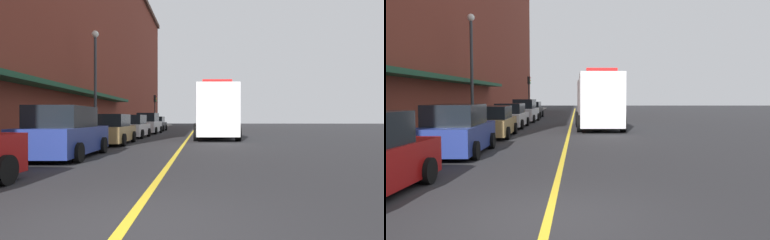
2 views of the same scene
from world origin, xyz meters
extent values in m
plane|color=#232326|center=(0.00, 25.00, 0.00)|extent=(112.00, 112.00, 0.00)
cube|color=gray|center=(-6.20, 25.00, 0.07)|extent=(2.40, 70.00, 0.15)
cube|color=gold|center=(0.00, 25.00, 0.00)|extent=(0.16, 70.00, 0.01)
cube|color=maroon|center=(-12.35, 24.00, 9.39)|extent=(9.89, 64.00, 18.79)
cube|color=#19472D|center=(-6.85, 16.00, 3.10)|extent=(1.20, 22.40, 0.24)
cylinder|color=black|center=(-3.11, 2.54, 0.32)|extent=(0.24, 0.65, 0.64)
cube|color=navy|center=(-3.91, 7.34, 0.63)|extent=(2.04, 4.60, 0.91)
cube|color=black|center=(-3.90, 7.11, 1.46)|extent=(1.79, 2.55, 0.74)
cylinder|color=black|center=(-4.91, 8.72, 0.32)|extent=(0.24, 0.65, 0.64)
cylinder|color=black|center=(-2.99, 8.78, 0.32)|extent=(0.24, 0.65, 0.64)
cylinder|color=black|center=(-4.82, 5.90, 0.32)|extent=(0.24, 0.65, 0.64)
cylinder|color=black|center=(-2.90, 5.96, 0.32)|extent=(0.24, 0.65, 0.64)
cube|color=#A5844C|center=(-3.88, 13.22, 0.57)|extent=(1.91, 4.50, 0.79)
cube|color=black|center=(-3.87, 13.00, 1.30)|extent=(1.67, 2.50, 0.65)
cylinder|color=black|center=(-4.81, 14.57, 0.32)|extent=(0.24, 0.65, 0.64)
cylinder|color=black|center=(-3.03, 14.63, 0.32)|extent=(0.24, 0.65, 0.64)
cylinder|color=black|center=(-4.73, 11.81, 0.32)|extent=(0.24, 0.65, 0.64)
cylinder|color=black|center=(-2.94, 11.87, 0.32)|extent=(0.24, 0.65, 0.64)
cube|color=silver|center=(-4.03, 19.06, 0.58)|extent=(1.85, 4.42, 0.81)
cube|color=black|center=(-4.03, 18.84, 1.31)|extent=(1.65, 2.44, 0.66)
cylinder|color=black|center=(-4.95, 20.44, 0.32)|extent=(0.22, 0.64, 0.64)
cylinder|color=black|center=(-3.10, 20.43, 0.32)|extent=(0.22, 0.64, 0.64)
cylinder|color=black|center=(-4.96, 17.70, 0.32)|extent=(0.22, 0.64, 0.64)
cylinder|color=black|center=(-3.12, 17.69, 0.32)|extent=(0.22, 0.64, 0.64)
cube|color=silver|center=(-3.90, 25.08, 0.64)|extent=(1.85, 4.57, 0.94)
cube|color=black|center=(-3.90, 24.86, 1.49)|extent=(1.63, 2.53, 0.77)
cylinder|color=black|center=(-4.75, 26.51, 0.32)|extent=(0.23, 0.64, 0.64)
cylinder|color=black|center=(-2.98, 26.47, 0.32)|extent=(0.23, 0.64, 0.64)
cylinder|color=black|center=(-4.81, 23.70, 0.32)|extent=(0.23, 0.64, 0.64)
cylinder|color=black|center=(-3.05, 23.66, 0.32)|extent=(0.23, 0.64, 0.64)
cube|color=black|center=(-4.04, 31.20, 0.56)|extent=(1.75, 4.41, 0.78)
cube|color=black|center=(-4.05, 30.98, 1.27)|extent=(1.57, 2.43, 0.64)
cylinder|color=black|center=(-4.92, 32.57, 0.32)|extent=(0.22, 0.64, 0.64)
cylinder|color=black|center=(-3.16, 32.56, 0.32)|extent=(0.22, 0.64, 0.64)
cylinder|color=black|center=(-4.93, 29.84, 0.32)|extent=(0.22, 0.64, 0.64)
cylinder|color=black|center=(-3.17, 29.83, 0.32)|extent=(0.22, 0.64, 0.64)
cube|color=silver|center=(1.90, 15.71, 1.91)|extent=(2.61, 2.36, 3.22)
cube|color=silver|center=(1.81, 20.00, 1.78)|extent=(2.68, 5.66, 2.96)
cube|color=red|center=(1.90, 15.71, 3.64)|extent=(1.81, 0.64, 0.24)
cylinder|color=black|center=(3.20, 15.82, 0.50)|extent=(0.32, 1.01, 1.00)
cylinder|color=black|center=(0.61, 15.77, 0.50)|extent=(0.32, 1.01, 1.00)
cylinder|color=black|center=(3.12, 19.33, 0.50)|extent=(0.32, 1.01, 1.00)
cylinder|color=black|center=(0.53, 19.27, 0.50)|extent=(0.32, 1.01, 1.00)
cylinder|color=black|center=(3.07, 21.60, 0.50)|extent=(0.32, 1.01, 1.00)
cylinder|color=black|center=(0.48, 21.54, 0.50)|extent=(0.32, 1.01, 1.00)
cylinder|color=#4C4C51|center=(-5.35, 9.57, 0.68)|extent=(0.07, 0.07, 1.05)
cube|color=black|center=(-5.35, 9.57, 1.34)|extent=(0.14, 0.18, 0.28)
cylinder|color=#4C4C51|center=(-5.35, 19.69, 0.68)|extent=(0.07, 0.07, 1.05)
cube|color=black|center=(-5.35, 19.69, 1.34)|extent=(0.14, 0.18, 0.28)
cylinder|color=#4C4C51|center=(-5.35, 14.00, 0.68)|extent=(0.07, 0.07, 1.05)
cube|color=black|center=(-5.35, 14.00, 1.34)|extent=(0.14, 0.18, 0.28)
cylinder|color=#4C4C51|center=(-5.35, 9.91, 0.68)|extent=(0.07, 0.07, 1.05)
cube|color=black|center=(-5.35, 9.91, 1.34)|extent=(0.14, 0.18, 0.28)
cylinder|color=#33383D|center=(-5.95, 16.61, 3.40)|extent=(0.18, 0.18, 6.50)
sphere|color=white|center=(-5.95, 16.61, 6.87)|extent=(0.44, 0.44, 0.44)
cylinder|color=#232326|center=(-5.30, 38.28, 1.85)|extent=(0.14, 0.14, 3.40)
cube|color=black|center=(-5.30, 38.28, 4.00)|extent=(0.28, 0.36, 0.90)
sphere|color=red|center=(-5.14, 38.28, 4.30)|extent=(0.16, 0.16, 0.16)
sphere|color=gold|center=(-5.14, 38.28, 4.00)|extent=(0.16, 0.16, 0.16)
sphere|color=green|center=(-5.14, 38.28, 3.70)|extent=(0.16, 0.16, 0.16)
camera|label=1|loc=(1.01, -4.01, 1.40)|focal=30.05mm
camera|label=2|loc=(0.52, -6.49, 2.11)|focal=35.36mm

